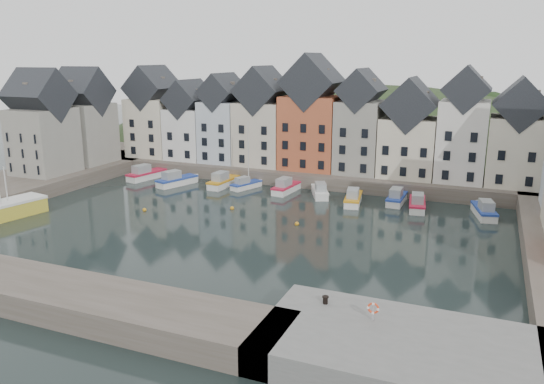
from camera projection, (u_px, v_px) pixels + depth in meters
The scene contains 21 objects.
ground at pixel (232, 231), 59.89m from camera, with size 260.00×260.00×0.00m, color black.
far_quay at pixel (314, 171), 86.50m from camera, with size 90.00×16.00×2.00m, color #4E473C.
left_quay at pixel (11, 187), 76.04m from camera, with size 14.00×54.00×2.00m, color #4E473C.
near_quay at pixel (400, 352), 33.59m from camera, with size 18.00×10.00×2.00m, color #60605E.
near_wall at pixel (3, 284), 43.65m from camera, with size 50.00×6.00×2.00m, color #4E473C.
hillside at pixel (350, 234), 114.46m from camera, with size 153.60×70.40×64.00m.
far_terrace at pixel (331, 126), 81.57m from camera, with size 72.37×8.16×17.78m.
left_terrace at pixel (64, 124), 83.12m from camera, with size 7.65×17.00×15.69m.
mooring_buoys at pixel (222, 214), 66.11m from camera, with size 20.50×5.50×0.50m.
boat_a at pixel (146, 174), 85.23m from camera, with size 3.57×7.33×2.70m.
boat_b at pixel (176, 180), 81.15m from camera, with size 4.16×7.12×2.61m.
boat_c at pixel (223, 182), 80.34m from camera, with size 2.50×6.96×2.63m.
boat_d at pixel (245, 184), 79.20m from camera, with size 3.36×5.59×10.22m.
boat_e at pixel (286, 187), 77.02m from camera, with size 2.57×6.61×2.48m.
boat_f at pixel (320, 191), 74.80m from camera, with size 4.18×6.33×2.34m.
boat_g at pixel (353, 199), 70.94m from camera, with size 2.96×6.64×2.46m.
boat_h at pixel (397, 198), 71.26m from camera, with size 2.05×6.41×2.45m.
boat_i at pixel (417, 204), 68.37m from camera, with size 2.84×6.67×2.48m.
boat_j at pixel (484, 211), 65.24m from camera, with size 3.44×6.71×2.47m.
mooring_bollard at pixel (325, 300), 37.88m from camera, with size 0.48×0.48×0.56m.
life_ring_post at pixel (373, 309), 35.31m from camera, with size 0.80×0.17×1.30m.
Camera 1 is at (25.96, -50.86, 19.15)m, focal length 35.00 mm.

